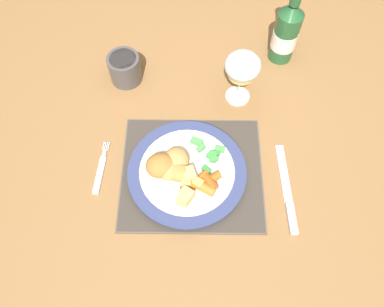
% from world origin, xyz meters
% --- Properties ---
extents(ground_plane, '(6.00, 6.00, 0.00)m').
position_xyz_m(ground_plane, '(0.00, 0.00, 0.00)').
color(ground_plane, brown).
extents(dining_table, '(1.24, 1.09, 0.74)m').
position_xyz_m(dining_table, '(0.00, 0.00, 0.66)').
color(dining_table, olive).
rests_on(dining_table, ground).
extents(placemat, '(0.32, 0.28, 0.01)m').
position_xyz_m(placemat, '(-0.04, -0.19, 0.74)').
color(placemat, brown).
rests_on(placemat, dining_table).
extents(dinner_plate, '(0.26, 0.26, 0.02)m').
position_xyz_m(dinner_plate, '(-0.05, -0.19, 0.76)').
color(dinner_plate, white).
rests_on(dinner_plate, placemat).
extents(breaded_croquettes, '(0.11, 0.09, 0.04)m').
position_xyz_m(breaded_croquettes, '(-0.09, -0.19, 0.78)').
color(breaded_croquettes, tan).
rests_on(breaded_croquettes, dinner_plate).
extents(green_beans_pile, '(0.08, 0.10, 0.02)m').
position_xyz_m(green_beans_pile, '(-0.00, -0.15, 0.77)').
color(green_beans_pile, '#338438').
rests_on(green_beans_pile, dinner_plate).
extents(glazed_carrots, '(0.07, 0.06, 0.02)m').
position_xyz_m(glazed_carrots, '(-0.01, -0.23, 0.78)').
color(glazed_carrots, '#CC5119').
rests_on(glazed_carrots, dinner_plate).
extents(fork, '(0.02, 0.13, 0.01)m').
position_xyz_m(fork, '(-0.25, -0.18, 0.74)').
color(fork, silver).
rests_on(fork, dining_table).
extents(table_knife, '(0.03, 0.22, 0.01)m').
position_xyz_m(table_knife, '(0.17, -0.24, 0.74)').
color(table_knife, silver).
rests_on(table_knife, dining_table).
extents(wine_glass, '(0.08, 0.08, 0.15)m').
position_xyz_m(wine_glass, '(0.07, 0.03, 0.85)').
color(wine_glass, silver).
rests_on(wine_glass, dining_table).
extents(bottle, '(0.06, 0.06, 0.24)m').
position_xyz_m(bottle, '(0.19, 0.17, 0.83)').
color(bottle, '#23562D').
rests_on(bottle, dining_table).
extents(roast_potatoes, '(0.06, 0.09, 0.03)m').
position_xyz_m(roast_potatoes, '(-0.05, -0.24, 0.78)').
color(roast_potatoes, '#DBB256').
rests_on(roast_potatoes, dinner_plate).
extents(drinking_cup, '(0.08, 0.08, 0.07)m').
position_xyz_m(drinking_cup, '(-0.21, 0.09, 0.78)').
color(drinking_cup, '#4C4747').
rests_on(drinking_cup, dining_table).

